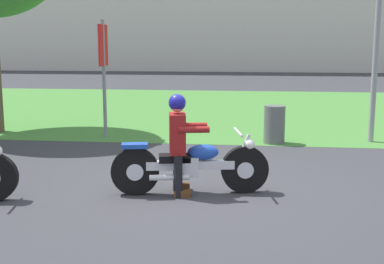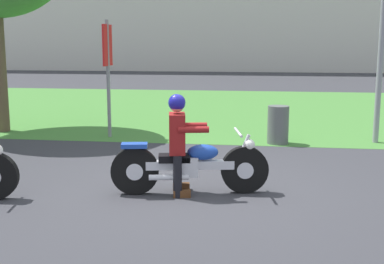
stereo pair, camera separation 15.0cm
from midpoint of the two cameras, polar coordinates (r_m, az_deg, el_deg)
name	(u,v)px [view 2 (the right image)]	position (r m, az deg, el deg)	size (l,w,h in m)	color
ground	(186,190)	(7.44, -0.07, -6.54)	(120.00, 120.00, 0.00)	#38383D
grass_verge	(230,108)	(16.61, 4.51, 2.66)	(60.00, 12.00, 0.01)	#478438
motorcycle_lead	(190,166)	(7.20, 0.43, -3.77)	(2.21, 0.74, 0.89)	black
rider_lead	(178,136)	(7.11, -0.92, -0.46)	(0.61, 0.53, 1.42)	black
trash_can	(278,125)	(10.90, 9.97, 0.79)	(0.44, 0.44, 0.80)	#595E5B
sign_banner	(108,60)	(11.53, -9.01, 7.92)	(0.08, 0.60, 2.60)	gray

